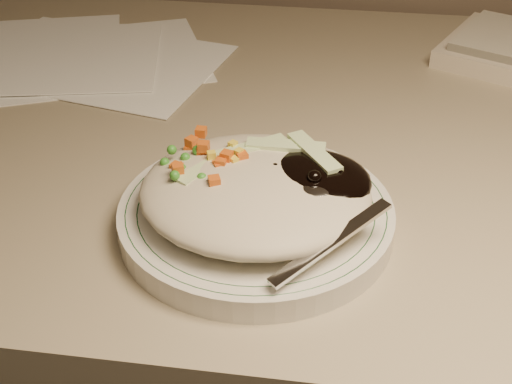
# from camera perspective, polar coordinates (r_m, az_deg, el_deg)

# --- Properties ---
(desk) EXTENTS (1.40, 0.70, 0.74)m
(desk) POSITION_cam_1_polar(r_m,az_deg,el_deg) (0.88, 8.32, -6.35)
(desk) COLOR gray
(desk) RESTS_ON ground
(plate) EXTENTS (0.23, 0.23, 0.02)m
(plate) POSITION_cam_1_polar(r_m,az_deg,el_deg) (0.61, 0.00, -2.02)
(plate) COLOR silver
(plate) RESTS_ON desk
(plate_rim) EXTENTS (0.22, 0.22, 0.00)m
(plate_rim) POSITION_cam_1_polar(r_m,az_deg,el_deg) (0.60, 0.00, -1.25)
(plate_rim) COLOR #144723
(plate_rim) RESTS_ON plate
(meal) EXTENTS (0.21, 0.19, 0.05)m
(meal) POSITION_cam_1_polar(r_m,az_deg,el_deg) (0.59, 0.40, 0.37)
(meal) COLOR #C1B59C
(meal) RESTS_ON plate
(papers) EXTENTS (0.47, 0.31, 0.00)m
(papers) POSITION_cam_1_polar(r_m,az_deg,el_deg) (0.95, -15.85, 10.34)
(papers) COLOR white
(papers) RESTS_ON desk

